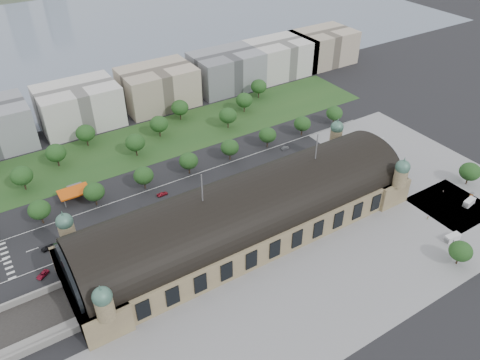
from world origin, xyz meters
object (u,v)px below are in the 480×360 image
traffic_car_6 (353,140)px  parked_car_1 (43,274)px  pedestrian_4 (453,241)px  bus_mid (235,184)px  advertising_column (471,196)px  traffic_car_4 (198,190)px  parked_car_5 (117,246)px  parked_car_4 (123,241)px  parked_car_0 (107,250)px  pedestrian_0 (428,218)px  parked_car_3 (94,252)px  bus_west (176,206)px  petrol_station (75,190)px  parked_car_2 (97,247)px  traffic_car_2 (48,248)px  van_south (452,238)px  parked_car_6 (173,220)px  bus_east (270,171)px  traffic_car_3 (162,194)px  traffic_car_5 (285,148)px  van_east (469,203)px

traffic_car_6 → parked_car_1: traffic_car_6 is taller
traffic_car_6 → pedestrian_4: bearing=-14.0°
bus_mid → advertising_column: size_ratio=3.16×
traffic_car_4 → parked_car_5: (-46.55, -16.32, -0.01)m
traffic_car_4 → parked_car_4: 46.18m
parked_car_0 → pedestrian_0: size_ratio=2.38×
parked_car_3 → bus_west: bus_west is taller
petrol_station → traffic_car_4: bearing=-28.9°
parked_car_2 → pedestrian_0: pedestrian_0 is taller
parked_car_4 → parked_car_5: 3.16m
traffic_car_2 → traffic_car_4: bearing=87.4°
petrol_station → van_south: bearing=-43.1°
parked_car_2 → bus_mid: bus_mid is taller
parked_car_6 → bus_east: bearing=65.8°
parked_car_3 → pedestrian_4: size_ratio=2.79×
traffic_car_3 → van_south: size_ratio=0.76×
bus_mid → parked_car_6: bearing=96.3°
parked_car_5 → van_south: bearing=27.2°
petrol_station → traffic_car_5: 110.62m
bus_west → advertising_column: advertising_column is taller
parked_car_2 → parked_car_6: parked_car_2 is taller
parked_car_0 → bus_west: 37.59m
van_east → parked_car_2: bearing=148.7°
petrol_station → parked_car_2: bearing=-94.6°
traffic_car_6 → parked_car_2: (-149.75, -7.29, -0.15)m
pedestrian_0 → pedestrian_4: bearing=-79.4°
traffic_car_6 → bus_mid: bearing=-87.3°
parked_car_5 → bus_west: size_ratio=0.46×
van_east → pedestrian_0: (-24.02, 3.25, -0.56)m
parked_car_1 → pedestrian_0: bearing=33.2°
traffic_car_2 → traffic_car_3: size_ratio=1.06×
traffic_car_3 → parked_car_1: (-60.39, -22.36, -0.03)m
traffic_car_2 → bus_east: bearing=83.5°
traffic_car_4 → van_east: size_ratio=0.57×
parked_car_6 → pedestrian_4: 118.94m
traffic_car_3 → advertising_column: (121.14, -79.80, 0.96)m
traffic_car_5 → bus_east: size_ratio=0.40×
bus_mid → traffic_car_2: bearing=82.3°
parked_car_5 → parked_car_1: bearing=-122.0°
pedestrian_0 → parked_car_4: bearing=177.1°
advertising_column → bus_west: bearing=150.7°
parked_car_3 → van_east: 167.43m
parked_car_0 → traffic_car_5: bearing=74.4°
traffic_car_6 → advertising_column: size_ratio=1.78×
advertising_column → traffic_car_4: bearing=144.9°
parked_car_1 → parked_car_4: 32.81m
bus_east → advertising_column: 95.61m
traffic_car_6 → van_east: size_ratio=0.83×
bus_west → traffic_car_5: bearing=-77.7°
van_east → parked_car_5: bearing=149.0°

